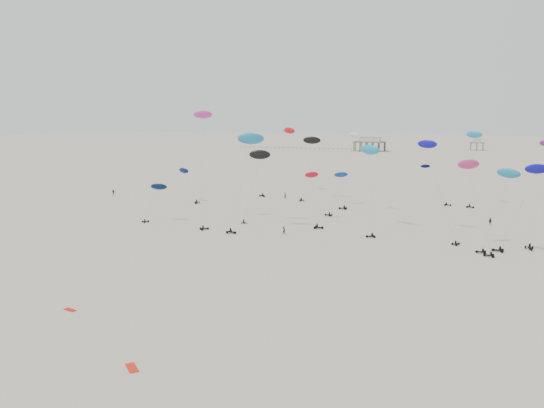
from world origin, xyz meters
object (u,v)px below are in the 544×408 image
(rig_4, at_px, (284,143))
(pavilion_main, at_px, (370,145))
(spectator_0, at_px, (284,234))
(pavilion_small, at_px, (477,145))
(rig_9, at_px, (503,190))
(rig_0, at_px, (188,181))

(rig_4, bearing_deg, pavilion_main, -140.63)
(pavilion_main, height_order, spectator_0, pavilion_main)
(pavilion_small, xyz_separation_m, rig_4, (-74.89, -229.17, 12.17))
(pavilion_main, xyz_separation_m, pavilion_small, (70.00, 30.00, -0.74))
(pavilion_main, bearing_deg, rig_9, -78.62)
(pavilion_small, relative_size, rig_9, 0.58)
(pavilion_small, xyz_separation_m, rig_9, (-17.42, -291.18, 7.99))
(pavilion_small, bearing_deg, rig_0, -110.42)
(pavilion_main, relative_size, rig_9, 1.35)
(rig_4, height_order, rig_9, rig_4)
(rig_4, height_order, spectator_0, rig_4)
(pavilion_small, distance_m, rig_0, 273.73)
(pavilion_main, bearing_deg, rig_4, -91.41)
(rig_0, bearing_deg, rig_9, 146.97)
(rig_0, xyz_separation_m, spectator_0, (36.86, -31.38, -6.04))
(rig_4, bearing_deg, pavilion_small, -157.32)
(pavilion_small, xyz_separation_m, rig_0, (-95.48, -256.52, 2.55))
(pavilion_main, distance_m, spectator_0, 258.19)
(pavilion_small, height_order, rig_4, rig_4)
(rig_9, bearing_deg, rig_4, 48.11)
(rig_0, height_order, spectator_0, rig_0)
(rig_0, xyz_separation_m, rig_9, (78.06, -34.66, 5.43))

